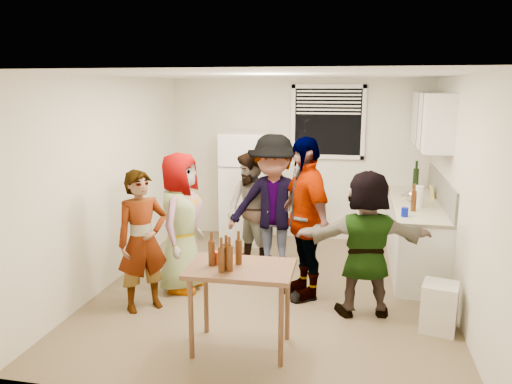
% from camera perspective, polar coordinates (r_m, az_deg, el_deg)
% --- Properties ---
extents(room, '(4.00, 4.50, 2.50)m').
position_cam_1_polar(room, '(6.04, 1.99, -11.23)').
color(room, silver).
rests_on(room, ground).
extents(window, '(1.12, 0.10, 1.06)m').
position_cam_1_polar(window, '(7.72, 8.22, 7.92)').
color(window, white).
rests_on(window, room).
extents(refrigerator, '(0.70, 0.70, 1.70)m').
position_cam_1_polar(refrigerator, '(7.69, -1.11, 0.51)').
color(refrigerator, white).
rests_on(refrigerator, ground).
extents(counter_lower, '(0.60, 2.20, 0.86)m').
position_cam_1_polar(counter_lower, '(6.95, 17.68, -4.89)').
color(counter_lower, white).
rests_on(counter_lower, ground).
extents(countertop, '(0.64, 2.22, 0.04)m').
position_cam_1_polar(countertop, '(6.84, 17.92, -1.28)').
color(countertop, beige).
rests_on(countertop, counter_lower).
extents(backsplash, '(0.03, 2.20, 0.36)m').
position_cam_1_polar(backsplash, '(6.83, 20.40, 0.26)').
color(backsplash, '#A7A499').
rests_on(backsplash, countertop).
extents(upper_cabinets, '(0.34, 1.60, 0.70)m').
position_cam_1_polar(upper_cabinets, '(6.90, 19.40, 7.74)').
color(upper_cabinets, white).
rests_on(upper_cabinets, room).
extents(kettle, '(0.29, 0.26, 0.20)m').
position_cam_1_polar(kettle, '(6.85, 17.49, -1.05)').
color(kettle, silver).
rests_on(kettle, countertop).
extents(paper_towel, '(0.12, 0.12, 0.27)m').
position_cam_1_polar(paper_towel, '(6.57, 18.00, -1.63)').
color(paper_towel, white).
rests_on(paper_towel, countertop).
extents(wine_bottle, '(0.08, 0.08, 0.32)m').
position_cam_1_polar(wine_bottle, '(7.59, 17.71, 0.16)').
color(wine_bottle, black).
rests_on(wine_bottle, countertop).
extents(beer_bottle_counter, '(0.06, 0.06, 0.25)m').
position_cam_1_polar(beer_bottle_counter, '(6.33, 17.50, -2.10)').
color(beer_bottle_counter, '#47230C').
rests_on(beer_bottle_counter, countertop).
extents(blue_cup, '(0.08, 0.08, 0.11)m').
position_cam_1_polar(blue_cup, '(6.04, 16.60, -2.72)').
color(blue_cup, '#0714A3').
rests_on(blue_cup, countertop).
extents(picture_frame, '(0.02, 0.19, 0.16)m').
position_cam_1_polar(picture_frame, '(7.15, 19.46, -0.01)').
color(picture_frame, '#E2D34F').
rests_on(picture_frame, countertop).
extents(trash_bin, '(0.40, 0.40, 0.48)m').
position_cam_1_polar(trash_bin, '(5.37, 20.22, -12.16)').
color(trash_bin, silver).
rests_on(trash_bin, ground).
extents(serving_table, '(0.96, 0.65, 0.80)m').
position_cam_1_polar(serving_table, '(4.85, -1.70, -17.38)').
color(serving_table, brown).
rests_on(serving_table, ground).
extents(beer_bottle_table, '(0.06, 0.06, 0.23)m').
position_cam_1_polar(beer_bottle_table, '(4.45, -3.39, -8.82)').
color(beer_bottle_table, '#47230C').
rests_on(beer_bottle_table, serving_table).
extents(red_cup, '(0.09, 0.09, 0.11)m').
position_cam_1_polar(red_cup, '(4.61, -4.27, -8.13)').
color(red_cup, '#BA3312').
rests_on(red_cup, serving_table).
extents(guest_grey, '(1.67, 0.86, 0.52)m').
position_cam_1_polar(guest_grey, '(6.17, -8.37, -10.83)').
color(guest_grey, gray).
rests_on(guest_grey, ground).
extents(guest_stripe, '(1.47, 1.49, 0.37)m').
position_cam_1_polar(guest_stripe, '(5.74, -12.49, -12.79)').
color(guest_stripe, '#141933').
rests_on(guest_stripe, ground).
extents(guest_back_left, '(1.51, 1.69, 0.58)m').
position_cam_1_polar(guest_back_left, '(6.81, -0.53, -8.47)').
color(guest_back_left, brown).
rests_on(guest_back_left, ground).
extents(guest_back_right, '(1.28, 1.88, 0.67)m').
position_cam_1_polar(guest_back_right, '(6.55, 1.95, -9.34)').
color(guest_back_right, '#45444A').
rests_on(guest_back_right, ground).
extents(guest_black, '(2.14, 1.84, 0.45)m').
position_cam_1_polar(guest_black, '(5.96, 5.40, -11.62)').
color(guest_black, black).
rests_on(guest_black, ground).
extents(guest_orange, '(1.74, 1.82, 0.46)m').
position_cam_1_polar(guest_orange, '(5.62, 12.09, -13.36)').
color(guest_orange, '#E47F5A').
rests_on(guest_orange, ground).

